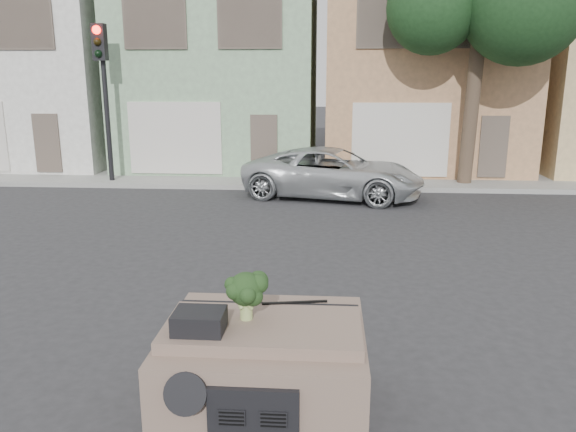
# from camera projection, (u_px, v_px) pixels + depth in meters

# --- Properties ---
(ground_plane) EXTENTS (120.00, 120.00, 0.00)m
(ground_plane) POSITION_uv_depth(u_px,v_px,m) (287.00, 304.00, 8.79)
(ground_plane) COLOR #303033
(ground_plane) RESTS_ON ground
(sidewalk) EXTENTS (40.00, 3.00, 0.15)m
(sidewalk) POSITION_uv_depth(u_px,v_px,m) (310.00, 180.00, 18.94)
(sidewalk) COLOR gray
(sidewalk) RESTS_ON ground
(townhouse_white) EXTENTS (7.20, 8.20, 7.55)m
(townhouse_white) POSITION_uv_depth(u_px,v_px,m) (42.00, 69.00, 22.69)
(townhouse_white) COLOR silver
(townhouse_white) RESTS_ON ground
(townhouse_mint) EXTENTS (7.20, 8.20, 7.55)m
(townhouse_mint) POSITION_uv_depth(u_px,v_px,m) (226.00, 69.00, 22.16)
(townhouse_mint) COLOR #8AAF87
(townhouse_mint) RESTS_ON ground
(townhouse_tan) EXTENTS (7.20, 8.20, 7.55)m
(townhouse_tan) POSITION_uv_depth(u_px,v_px,m) (418.00, 68.00, 21.64)
(townhouse_tan) COLOR tan
(townhouse_tan) RESTS_ON ground
(silver_pickup) EXTENTS (5.63, 3.52, 1.45)m
(silver_pickup) POSITION_uv_depth(u_px,v_px,m) (333.00, 197.00, 16.60)
(silver_pickup) COLOR silver
(silver_pickup) RESTS_ON ground
(traffic_signal) EXTENTS (0.40, 0.40, 5.10)m
(traffic_signal) POSITION_uv_depth(u_px,v_px,m) (105.00, 106.00, 17.83)
(traffic_signal) COLOR black
(traffic_signal) RESTS_ON ground
(tree_near) EXTENTS (4.40, 4.00, 8.50)m
(tree_near) POSITION_uv_depth(u_px,v_px,m) (476.00, 50.00, 16.90)
(tree_near) COLOR #183719
(tree_near) RESTS_ON ground
(car_dashboard) EXTENTS (2.00, 1.80, 1.12)m
(car_dashboard) POSITION_uv_depth(u_px,v_px,m) (265.00, 368.00, 5.75)
(car_dashboard) COLOR #7A6355
(car_dashboard) RESTS_ON ground
(instrument_hump) EXTENTS (0.48, 0.38, 0.20)m
(instrument_hump) POSITION_uv_depth(u_px,v_px,m) (199.00, 321.00, 5.30)
(instrument_hump) COLOR black
(instrument_hump) RESTS_ON car_dashboard
(wiper_arm) EXTENTS (0.69, 0.15, 0.02)m
(wiper_arm) POSITION_uv_depth(u_px,v_px,m) (295.00, 302.00, 5.97)
(wiper_arm) COLOR black
(wiper_arm) RESTS_ON car_dashboard
(broccoli) EXTENTS (0.50, 0.50, 0.50)m
(broccoli) POSITION_uv_depth(u_px,v_px,m) (246.00, 295.00, 5.53)
(broccoli) COLOR black
(broccoli) RESTS_ON car_dashboard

